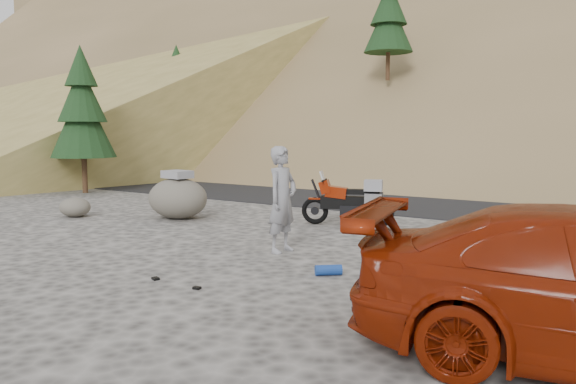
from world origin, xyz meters
name	(u,v)px	position (x,y,z in m)	size (l,w,h in m)	color
ground	(262,256)	(0.00, 0.00, 0.00)	(140.00, 140.00, 0.00)	#42403D
road	(439,201)	(0.00, 9.00, 0.00)	(120.00, 7.00, 0.05)	black
conifer_verge	(82,109)	(-11.00, 4.50, 2.89)	(2.20, 2.20, 5.04)	#382814
motorcycle	(351,202)	(-0.19, 3.63, 0.54)	(2.01, 1.04, 1.25)	black
man	(282,252)	(0.09, 0.48, 0.00)	(0.68, 0.45, 1.88)	gray
boulder	(178,198)	(-4.19, 2.18, 0.51)	(1.87, 1.73, 1.17)	#58544B
small_rock	(75,207)	(-6.52, 0.93, 0.24)	(0.80, 0.72, 0.48)	#58544B
gear_blue_mat	(328,270)	(1.59, -0.49, 0.08)	(0.16, 0.16, 0.40)	navy
gear_bottle	(381,295)	(2.83, -1.34, 0.11)	(0.08, 0.08, 0.23)	navy
gear_funnel	(385,322)	(3.24, -2.14, 0.08)	(0.13, 0.13, 0.16)	red
gear_glove_a	(156,279)	(-0.36, -2.11, 0.02)	(0.12, 0.09, 0.03)	black
gear_glove_b	(197,288)	(0.47, -2.13, 0.02)	(0.10, 0.08, 0.03)	black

